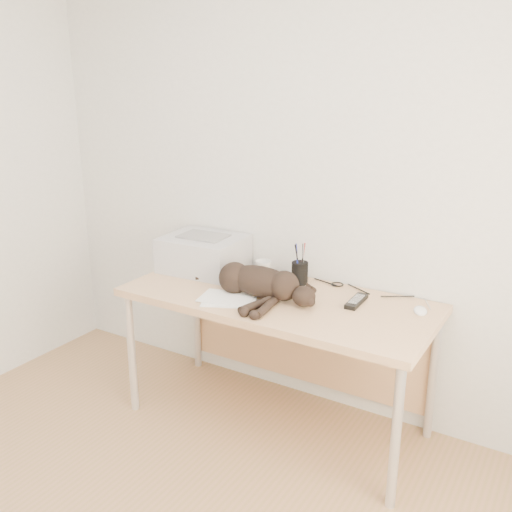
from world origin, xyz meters
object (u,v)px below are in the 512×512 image
Objects in this scene: printer at (204,253)px; pen_cup at (300,272)px; mug at (263,268)px; cat at (257,283)px; desk at (284,315)px; mouse at (421,308)px.

printer is 0.59m from pen_cup.
cat is at bearing -65.52° from mug.
desk is 2.15× the size of cat.
mug is at bearing 116.02° from cat.
cat is (0.48, -0.21, -0.03)m from printer.
cat is 0.81m from mouse.
mug is at bearing 175.30° from pen_cup.
cat is (-0.09, -0.14, 0.21)m from desk.
cat is at bearing -23.19° from printer.
mug is 0.40× the size of pen_cup.
pen_cup is at bearing 71.70° from cat.
mug is at bearing 144.18° from desk.
printer reaches higher than desk.
cat is 6.88× the size of mouse.
pen_cup reaches higher than cat.
mug is (-0.14, 0.30, -0.03)m from cat.
cat is 0.30m from pen_cup.
printer reaches higher than mouse.
cat is at bearing 175.26° from mouse.
printer is 5.11× the size of mug.
mug is at bearing 154.19° from mouse.
desk is 0.33m from mug.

